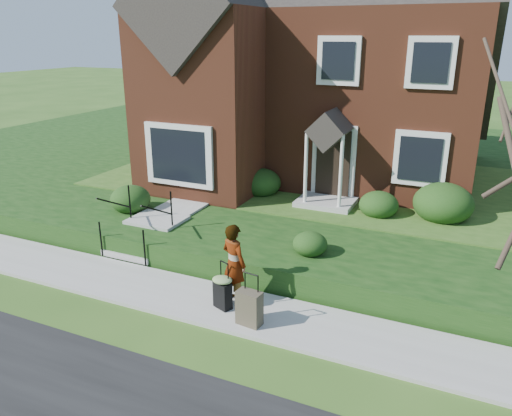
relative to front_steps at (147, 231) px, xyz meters
The scene contains 10 objects.
ground 3.14m from the front_steps, 36.42° to the right, with size 120.00×120.00×0.00m, color #2D5119.
sidewalk 3.14m from the front_steps, 36.42° to the right, with size 60.00×1.60×0.08m, color #9E9B93.
terrace 11.15m from the front_steps, 54.33° to the left, with size 44.00×20.00×0.60m, color black.
walkway 3.16m from the front_steps, 90.00° to the left, with size 1.20×6.00×0.06m, color #9E9B93.
main_house 9.41m from the front_steps, 73.56° to the left, with size 10.40×10.20×9.40m.
front_steps is the anchor object (origin of this frame).
foundation_shrubs 4.41m from the front_steps, 45.86° to the left, with size 10.11×4.75×1.10m.
woman 3.71m from the front_steps, 25.51° to the right, with size 0.61×0.40×1.67m, color #999999.
suitcase_black 3.79m from the front_steps, 31.06° to the right, with size 0.51×0.47×0.99m.
suitcase_olive 4.59m from the front_steps, 29.72° to the right, with size 0.50×0.32×1.03m.
Camera 1 is at (5.01, -7.86, 5.29)m, focal length 35.00 mm.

